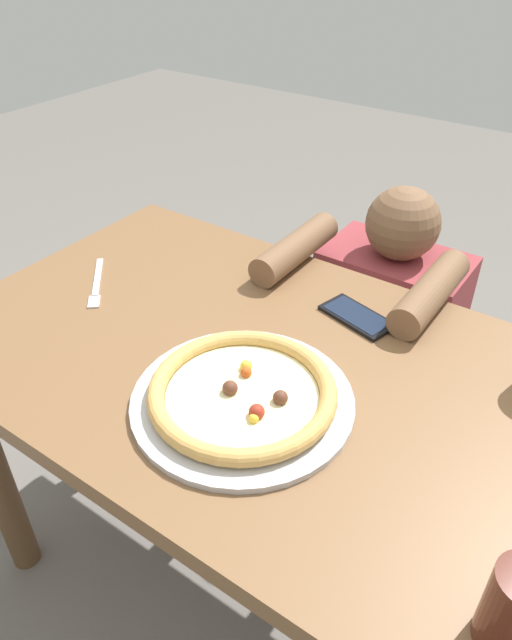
{
  "coord_description": "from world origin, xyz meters",
  "views": [
    {
      "loc": [
        0.48,
        -0.7,
        1.45
      ],
      "look_at": [
        -0.05,
        0.06,
        0.78
      ],
      "focal_mm": 33.13,
      "sensor_mm": 36.0,
      "label": 1
    }
  ],
  "objects_px": {
    "pizza_near": "(243,395)",
    "cell_phone": "(357,316)",
    "diner_seated": "(381,351)",
    "fork": "(97,285)"
  },
  "relations": [
    {
      "from": "fork",
      "to": "cell_phone",
      "type": "bearing_deg",
      "value": 22.34
    },
    {
      "from": "diner_seated",
      "to": "fork",
      "type": "bearing_deg",
      "value": -129.75
    },
    {
      "from": "fork",
      "to": "cell_phone",
      "type": "height_order",
      "value": "cell_phone"
    },
    {
      "from": "cell_phone",
      "to": "diner_seated",
      "type": "xyz_separation_m",
      "value": [
        -0.06,
        0.34,
        -0.34
      ]
    },
    {
      "from": "pizza_near",
      "to": "diner_seated",
      "type": "bearing_deg",
      "value": 91.32
    },
    {
      "from": "fork",
      "to": "cell_phone",
      "type": "distance_m",
      "value": 0.57
    },
    {
      "from": "cell_phone",
      "to": "pizza_near",
      "type": "bearing_deg",
      "value": -97.77
    },
    {
      "from": "pizza_near",
      "to": "cell_phone",
      "type": "distance_m",
      "value": 0.34
    },
    {
      "from": "cell_phone",
      "to": "diner_seated",
      "type": "distance_m",
      "value": 0.49
    },
    {
      "from": "fork",
      "to": "cell_phone",
      "type": "xyz_separation_m",
      "value": [
        0.53,
        0.22,
        0.0
      ]
    }
  ]
}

